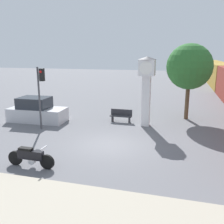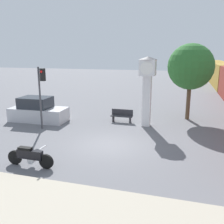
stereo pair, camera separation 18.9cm
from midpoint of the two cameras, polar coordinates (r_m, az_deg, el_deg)
ground_plane at (r=13.93m, az=-1.00°, el=-7.57°), size 120.00×120.00×0.00m
motorcycle at (r=11.85m, az=-18.56°, el=-9.69°), size 2.28×0.49×1.00m
clock_tower at (r=17.07m, az=7.61°, el=7.12°), size 1.26×1.26×4.75m
traffic_light at (r=16.78m, az=-16.33°, el=5.51°), size 0.50×0.35×4.12m
street_tree at (r=19.52m, az=17.02°, el=9.85°), size 3.38×3.38×5.67m
bench at (r=18.39m, az=1.81°, el=-0.75°), size 1.60×0.44×0.92m
parked_car at (r=19.34m, az=-17.08°, el=0.16°), size 4.26×1.94×1.80m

